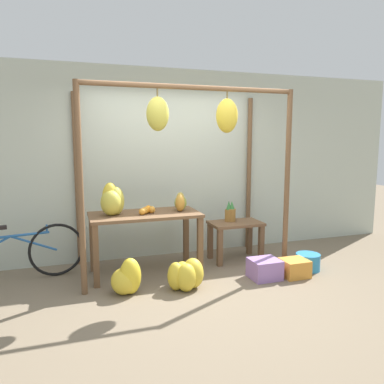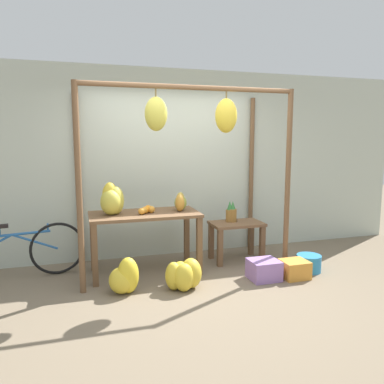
# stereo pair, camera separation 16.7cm
# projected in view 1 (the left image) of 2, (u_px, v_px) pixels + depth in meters

# --- Properties ---
(ground_plane) EXTENTS (20.00, 20.00, 0.00)m
(ground_plane) POSITION_uv_depth(u_px,v_px,m) (201.00, 289.00, 4.47)
(ground_plane) COLOR #756651
(shop_wall_back) EXTENTS (8.00, 0.08, 2.80)m
(shop_wall_back) POSITION_uv_depth(u_px,v_px,m) (168.00, 164.00, 5.66)
(shop_wall_back) COLOR #B7C1B2
(shop_wall_back) RESTS_ON ground_plane
(stall_awning) EXTENTS (2.72, 1.26, 2.41)m
(stall_awning) POSITION_uv_depth(u_px,v_px,m) (188.00, 143.00, 4.73)
(stall_awning) COLOR brown
(stall_awning) RESTS_ON ground_plane
(display_table_main) EXTENTS (1.42, 0.70, 0.81)m
(display_table_main) POSITION_uv_depth(u_px,v_px,m) (145.00, 223.00, 4.91)
(display_table_main) COLOR brown
(display_table_main) RESTS_ON ground_plane
(display_table_side) EXTENTS (0.75, 0.47, 0.57)m
(display_table_side) POSITION_uv_depth(u_px,v_px,m) (236.00, 231.00, 5.48)
(display_table_side) COLOR brown
(display_table_side) RESTS_ON ground_plane
(banana_pile_on_table) EXTENTS (0.39, 0.37, 0.42)m
(banana_pile_on_table) POSITION_uv_depth(u_px,v_px,m) (112.00, 201.00, 4.74)
(banana_pile_on_table) COLOR gold
(banana_pile_on_table) RESTS_ON display_table_main
(orange_pile) EXTENTS (0.23, 0.23, 0.09)m
(orange_pile) POSITION_uv_depth(u_px,v_px,m) (147.00, 210.00, 4.85)
(orange_pile) COLOR orange
(orange_pile) RESTS_ON display_table_main
(pineapple_cluster) EXTENTS (0.15, 0.13, 0.31)m
(pineapple_cluster) POSITION_uv_depth(u_px,v_px,m) (230.00, 213.00, 5.49)
(pineapple_cluster) COLOR olive
(pineapple_cluster) RESTS_ON display_table_side
(banana_pile_ground_left) EXTENTS (0.41, 0.40, 0.43)m
(banana_pile_ground_left) POSITION_uv_depth(u_px,v_px,m) (127.00, 279.00, 4.29)
(banana_pile_ground_left) COLOR yellow
(banana_pile_ground_left) RESTS_ON ground_plane
(banana_pile_ground_right) EXTENTS (0.50, 0.36, 0.36)m
(banana_pile_ground_right) POSITION_uv_depth(u_px,v_px,m) (186.00, 275.00, 4.44)
(banana_pile_ground_right) COLOR gold
(banana_pile_ground_right) RESTS_ON ground_plane
(fruit_crate_white) EXTENTS (0.37, 0.33, 0.25)m
(fruit_crate_white) POSITION_uv_depth(u_px,v_px,m) (265.00, 269.00, 4.78)
(fruit_crate_white) COLOR #9970B7
(fruit_crate_white) RESTS_ON ground_plane
(blue_bucket) EXTENTS (0.32, 0.32, 0.23)m
(blue_bucket) POSITION_uv_depth(u_px,v_px,m) (308.00, 262.00, 5.09)
(blue_bucket) COLOR teal
(blue_bucket) RESTS_ON ground_plane
(parked_bicycle) EXTENTS (1.73, 0.35, 0.73)m
(parked_bicycle) POSITION_uv_depth(u_px,v_px,m) (11.00, 255.00, 4.60)
(parked_bicycle) COLOR black
(parked_bicycle) RESTS_ON ground_plane
(papaya_pile) EXTENTS (0.21, 0.26, 0.24)m
(papaya_pile) POSITION_uv_depth(u_px,v_px,m) (180.00, 202.00, 5.06)
(papaya_pile) COLOR gold
(papaya_pile) RESTS_ON display_table_main
(fruit_crate_purple) EXTENTS (0.33, 0.30, 0.23)m
(fruit_crate_purple) POSITION_uv_depth(u_px,v_px,m) (294.00, 268.00, 4.85)
(fruit_crate_purple) COLOR orange
(fruit_crate_purple) RESTS_ON ground_plane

